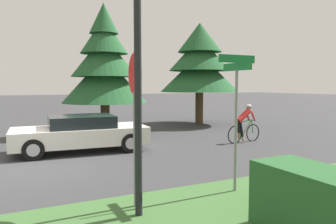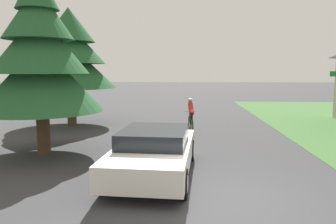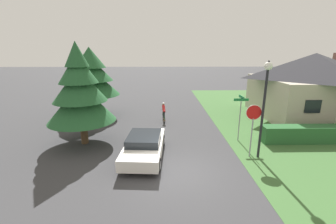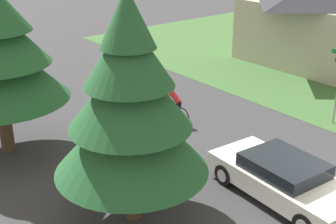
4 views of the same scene
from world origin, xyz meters
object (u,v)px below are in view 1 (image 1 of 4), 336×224
(sedan_left_lane, at_px, (81,133))
(cyclist, at_px, (244,124))
(stop_sign, at_px, (135,96))
(street_name_sign, at_px, (236,98))
(street_lamp, at_px, (137,5))
(conifer_tall_near, at_px, (104,65))
(conifer_tall_far, at_px, (200,63))

(sedan_left_lane, height_order, cyclist, cyclist)
(stop_sign, bearing_deg, street_name_sign, -88.64)
(street_lamp, xyz_separation_m, conifer_tall_near, (-9.77, 2.08, -0.36))
(street_lamp, bearing_deg, conifer_tall_far, 144.10)
(conifer_tall_far, bearing_deg, sedan_left_lane, -57.46)
(street_name_sign, bearing_deg, sedan_left_lane, -159.84)
(street_name_sign, bearing_deg, conifer_tall_far, 152.11)
(stop_sign, xyz_separation_m, conifer_tall_far, (-10.49, 7.79, 1.48))
(street_lamp, bearing_deg, sedan_left_lane, 177.99)
(conifer_tall_near, bearing_deg, cyclist, 41.21)
(stop_sign, relative_size, street_lamp, 0.56)
(street_name_sign, relative_size, conifer_tall_far, 0.50)
(street_lamp, height_order, street_name_sign, street_lamp)
(sedan_left_lane, bearing_deg, conifer_tall_far, 36.23)
(sedan_left_lane, relative_size, street_name_sign, 1.57)
(sedan_left_lane, xyz_separation_m, street_lamp, (6.00, -0.21, 2.92))
(street_lamp, height_order, conifer_tall_near, conifer_tall_near)
(street_name_sign, height_order, conifer_tall_near, conifer_tall_near)
(cyclist, bearing_deg, stop_sign, -149.48)
(cyclist, height_order, conifer_tall_near, conifer_tall_near)
(cyclist, bearing_deg, conifer_tall_near, 125.42)
(conifer_tall_near, bearing_deg, street_lamp, -12.03)
(sedan_left_lane, height_order, stop_sign, stop_sign)
(sedan_left_lane, distance_m, cyclist, 6.17)
(street_name_sign, bearing_deg, stop_sign, -92.31)
(cyclist, xyz_separation_m, street_name_sign, (4.64, -4.00, 1.24))
(cyclist, relative_size, conifer_tall_far, 0.29)
(conifer_tall_far, bearing_deg, cyclist, -15.06)
(sedan_left_lane, distance_m, street_name_sign, 6.19)
(cyclist, xyz_separation_m, conifer_tall_far, (-5.93, 1.60, 2.80))
(conifer_tall_near, bearing_deg, sedan_left_lane, -26.39)
(cyclist, xyz_separation_m, street_lamp, (4.97, -6.29, 2.81))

